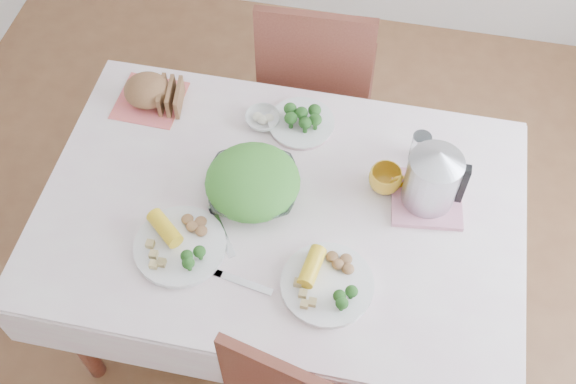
% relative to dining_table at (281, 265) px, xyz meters
% --- Properties ---
extents(floor, '(3.60, 3.60, 0.00)m').
position_rel_dining_table_xyz_m(floor, '(0.00, 0.00, -0.38)').
color(floor, brown).
rests_on(floor, ground).
extents(dining_table, '(1.40, 0.90, 0.75)m').
position_rel_dining_table_xyz_m(dining_table, '(0.00, 0.00, 0.00)').
color(dining_table, brown).
rests_on(dining_table, floor).
extents(tablecloth, '(1.50, 1.00, 0.01)m').
position_rel_dining_table_xyz_m(tablecloth, '(0.00, 0.00, 0.38)').
color(tablecloth, white).
rests_on(tablecloth, dining_table).
extents(chair_far, '(0.47, 0.47, 0.99)m').
position_rel_dining_table_xyz_m(chair_far, '(-0.02, 0.83, 0.09)').
color(chair_far, brown).
rests_on(chair_far, floor).
extents(salad_bowl, '(0.32, 0.32, 0.07)m').
position_rel_dining_table_xyz_m(salad_bowl, '(-0.09, 0.03, 0.42)').
color(salad_bowl, white).
rests_on(salad_bowl, tablecloth).
extents(dinner_plate_left, '(0.38, 0.38, 0.02)m').
position_rel_dining_table_xyz_m(dinner_plate_left, '(-0.26, -0.21, 0.40)').
color(dinner_plate_left, white).
rests_on(dinner_plate_left, tablecloth).
extents(dinner_plate_right, '(0.37, 0.37, 0.02)m').
position_rel_dining_table_xyz_m(dinner_plate_right, '(0.19, -0.24, 0.40)').
color(dinner_plate_right, white).
rests_on(dinner_plate_right, tablecloth).
extents(broccoli_plate, '(0.29, 0.29, 0.02)m').
position_rel_dining_table_xyz_m(broccoli_plate, '(0.00, 0.34, 0.40)').
color(broccoli_plate, beige).
rests_on(broccoli_plate, tablecloth).
extents(napkin, '(0.23, 0.23, 0.00)m').
position_rel_dining_table_xyz_m(napkin, '(-0.54, 0.34, 0.39)').
color(napkin, '#E8635F').
rests_on(napkin, tablecloth).
extents(bread_loaf, '(0.18, 0.18, 0.10)m').
position_rel_dining_table_xyz_m(bread_loaf, '(-0.54, 0.34, 0.45)').
color(bread_loaf, brown).
rests_on(bread_loaf, napkin).
extents(fruit_bowl, '(0.12, 0.12, 0.04)m').
position_rel_dining_table_xyz_m(fruit_bowl, '(-0.13, 0.32, 0.41)').
color(fruit_bowl, white).
rests_on(fruit_bowl, tablecloth).
extents(yellow_mug, '(0.14, 0.14, 0.08)m').
position_rel_dining_table_xyz_m(yellow_mug, '(0.31, 0.14, 0.43)').
color(yellow_mug, gold).
rests_on(yellow_mug, tablecloth).
extents(glass_tumbler, '(0.08, 0.08, 0.11)m').
position_rel_dining_table_xyz_m(glass_tumbler, '(0.40, 0.27, 0.45)').
color(glass_tumbler, white).
rests_on(glass_tumbler, tablecloth).
extents(pink_tray, '(0.24, 0.24, 0.02)m').
position_rel_dining_table_xyz_m(pink_tray, '(0.44, 0.12, 0.40)').
color(pink_tray, '#CD7D92').
rests_on(pink_tray, tablecloth).
extents(electric_kettle, '(0.21, 0.21, 0.23)m').
position_rel_dining_table_xyz_m(electric_kettle, '(0.44, 0.12, 0.51)').
color(electric_kettle, '#B2B5BA').
rests_on(electric_kettle, pink_tray).
extents(fork_left, '(0.12, 0.17, 0.00)m').
position_rel_dining_table_xyz_m(fork_left, '(-0.16, -0.13, 0.39)').
color(fork_left, silver).
rests_on(fork_left, tablecloth).
extents(knife, '(0.19, 0.05, 0.00)m').
position_rel_dining_table_xyz_m(knife, '(-0.05, -0.28, 0.39)').
color(knife, silver).
rests_on(knife, tablecloth).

